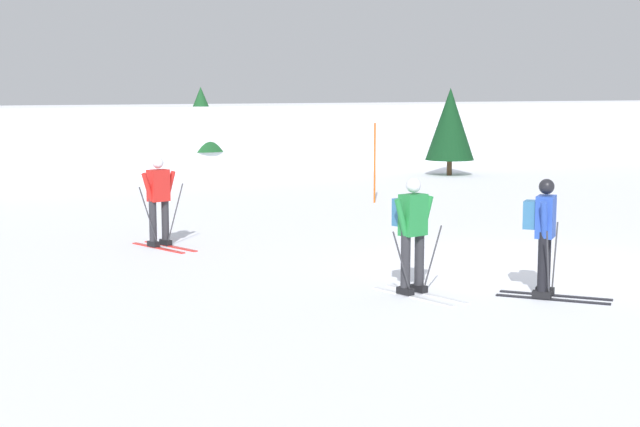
% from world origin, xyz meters
% --- Properties ---
extents(ground_plane, '(120.00, 120.00, 0.00)m').
position_xyz_m(ground_plane, '(0.00, 0.00, 0.00)').
color(ground_plane, white).
extents(far_snow_ridge, '(80.00, 6.39, 2.37)m').
position_xyz_m(far_snow_ridge, '(0.00, 21.93, 1.18)').
color(far_snow_ridge, white).
rests_on(far_snow_ridge, ground).
extents(skier_blue, '(1.27, 1.49, 1.71)m').
position_xyz_m(skier_blue, '(-1.11, -1.77, 0.95)').
color(skier_blue, black).
rests_on(skier_blue, ground).
extents(skier_green, '(0.99, 1.64, 1.71)m').
position_xyz_m(skier_green, '(-2.61, -0.66, 0.95)').
color(skier_green, silver).
rests_on(skier_green, ground).
extents(skier_red, '(0.98, 1.64, 1.71)m').
position_xyz_m(skier_red, '(-4.30, 5.16, 0.92)').
color(skier_red, red).
rests_on(skier_red, ground).
extents(trail_marker_pole, '(0.05, 0.05, 2.10)m').
position_xyz_m(trail_marker_pole, '(3.12, 9.02, 1.05)').
color(trail_marker_pole, '#C65614').
rests_on(trail_marker_pole, ground).
extents(conifer_far_left, '(1.69, 1.69, 3.03)m').
position_xyz_m(conifer_far_left, '(9.81, 14.44, 1.78)').
color(conifer_far_left, '#513823').
rests_on(conifer_far_left, ground).
extents(conifer_far_right, '(1.85, 1.85, 3.06)m').
position_xyz_m(conifer_far_right, '(2.66, 19.50, 1.92)').
color(conifer_far_right, '#513823').
rests_on(conifer_far_right, ground).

